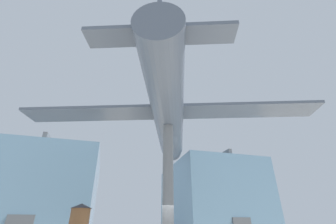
# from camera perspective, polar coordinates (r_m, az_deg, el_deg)

# --- Properties ---
(glass_pavilion_left) EXTENTS (9.22, 11.79, 8.84)m
(glass_pavilion_left) POSITION_cam_1_polar(r_m,az_deg,el_deg) (26.39, -28.72, -18.44)
(glass_pavilion_left) COLOR #60849E
(glass_pavilion_left) RESTS_ON ground_plane
(glass_pavilion_right) EXTENTS (9.22, 11.79, 8.84)m
(glass_pavilion_right) POSITION_cam_1_polar(r_m,az_deg,el_deg) (28.56, 11.00, -21.54)
(glass_pavilion_right) COLOR #60849E
(glass_pavilion_right) RESTS_ON ground_plane
(support_pylon_central) EXTENTS (0.61, 0.61, 7.08)m
(support_pylon_central) POSITION_cam_1_polar(r_m,az_deg,el_deg) (12.99, 0.00, -18.07)
(support_pylon_central) COLOR slate
(support_pylon_central) RESTS_ON ground_plane
(suspended_airplane) EXTENTS (18.27, 15.94, 2.87)m
(suspended_airplane) POSITION_cam_1_polar(r_m,az_deg,el_deg) (14.73, 0.06, -0.56)
(suspended_airplane) COLOR #4C5666
(suspended_airplane) RESTS_ON support_pylon_central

